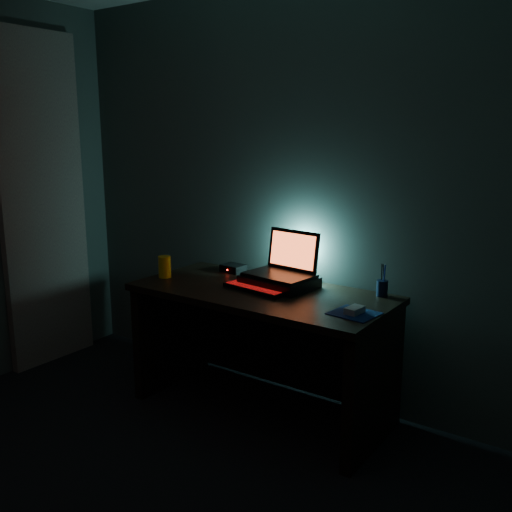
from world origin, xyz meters
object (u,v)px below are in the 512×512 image
at_px(keyboard, 255,289).
at_px(router, 233,268).
at_px(pen_cup, 382,288).
at_px(juice_glass, 165,267).
at_px(laptop, 285,265).
at_px(mouse, 355,310).

relative_size(keyboard, router, 2.75).
xyz_separation_m(pen_cup, juice_glass, (-1.27, -0.39, 0.02)).
distance_m(laptop, router, 0.46).
xyz_separation_m(laptop, pen_cup, (0.56, 0.11, -0.08)).
relative_size(laptop, juice_glass, 3.06).
relative_size(laptop, pen_cup, 4.60).
relative_size(laptop, router, 2.71).
xyz_separation_m(pen_cup, router, (-1.00, -0.03, -0.02)).
distance_m(laptop, keyboard, 0.24).
height_order(pen_cup, router, pen_cup).
xyz_separation_m(keyboard, mouse, (0.64, -0.06, 0.01)).
relative_size(keyboard, pen_cup, 4.66).
bearing_deg(laptop, juice_glass, -151.95).
distance_m(pen_cup, juice_glass, 1.33).
distance_m(mouse, juice_glass, 1.28).
bearing_deg(pen_cup, laptop, -168.98).
bearing_deg(juice_glass, keyboard, 6.59).
relative_size(mouse, router, 0.70).
distance_m(juice_glass, router, 0.44).
bearing_deg(router, pen_cup, 5.84).
bearing_deg(keyboard, mouse, 2.32).
bearing_deg(mouse, keyboard, -179.40).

